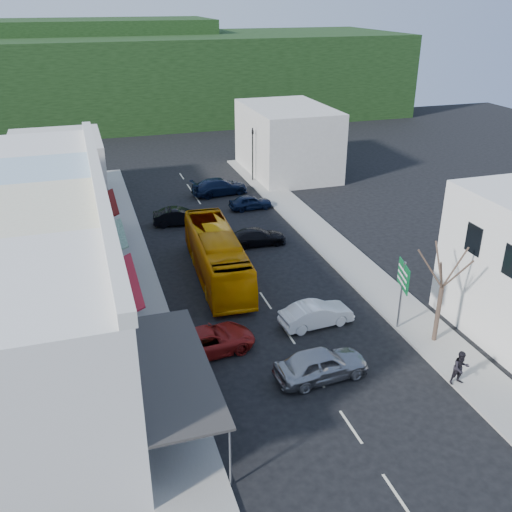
# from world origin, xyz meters

# --- Properties ---
(ground) EXTENTS (120.00, 120.00, 0.00)m
(ground) POSITION_xyz_m (0.00, 0.00, 0.00)
(ground) COLOR black
(ground) RESTS_ON ground
(sidewalk_left) EXTENTS (3.00, 52.00, 0.15)m
(sidewalk_left) POSITION_xyz_m (-7.50, 10.00, 0.07)
(sidewalk_left) COLOR gray
(sidewalk_left) RESTS_ON ground
(sidewalk_right) EXTENTS (3.00, 52.00, 0.15)m
(sidewalk_right) POSITION_xyz_m (7.50, 10.00, 0.07)
(sidewalk_right) COLOR gray
(sidewalk_right) RESTS_ON ground
(shopfront_row) EXTENTS (8.25, 30.00, 8.00)m
(shopfront_row) POSITION_xyz_m (-12.49, 5.00, 4.00)
(shopfront_row) COLOR silver
(shopfront_row) RESTS_ON ground
(distant_block_left) EXTENTS (8.00, 10.00, 6.00)m
(distant_block_left) POSITION_xyz_m (-12.00, 27.00, 3.00)
(distant_block_left) COLOR #B7B2A8
(distant_block_left) RESTS_ON ground
(distant_block_right) EXTENTS (8.00, 12.00, 7.00)m
(distant_block_right) POSITION_xyz_m (11.00, 30.00, 3.50)
(distant_block_right) COLOR #B7B2A8
(distant_block_right) RESTS_ON ground
(hillside) EXTENTS (80.00, 26.00, 14.00)m
(hillside) POSITION_xyz_m (-1.45, 65.09, 6.73)
(hillside) COLOR black
(hillside) RESTS_ON ground
(bus) EXTENTS (3.11, 11.72, 3.10)m
(bus) POSITION_xyz_m (-2.07, 8.12, 1.55)
(bus) COLOR orange
(bus) RESTS_ON ground
(car_silver) EXTENTS (4.53, 2.14, 1.40)m
(car_silver) POSITION_xyz_m (0.14, -4.30, 0.70)
(car_silver) COLOR #9D9DA1
(car_silver) RESTS_ON ground
(car_white) EXTENTS (4.54, 2.19, 1.40)m
(car_white) POSITION_xyz_m (1.88, 0.40, 0.70)
(car_white) COLOR white
(car_white) RESTS_ON ground
(car_red) EXTENTS (4.81, 2.50, 1.40)m
(car_red) POSITION_xyz_m (-4.68, -0.41, 0.70)
(car_red) COLOR maroon
(car_red) RESTS_ON ground
(car_black_near) EXTENTS (4.58, 2.05, 1.40)m
(car_black_near) POSITION_xyz_m (2.19, 12.54, 0.70)
(car_black_near) COLOR black
(car_black_near) RESTS_ON ground
(car_navy_mid) EXTENTS (4.44, 1.91, 1.40)m
(car_navy_mid) POSITION_xyz_m (3.98, 20.26, 0.70)
(car_navy_mid) COLOR black
(car_navy_mid) RESTS_ON ground
(car_black_far) EXTENTS (4.60, 2.37, 1.40)m
(car_black_far) POSITION_xyz_m (-2.76, 18.45, 0.70)
(car_black_far) COLOR black
(car_black_far) RESTS_ON ground
(car_navy_far) EXTENTS (4.69, 2.37, 1.40)m
(car_navy_far) POSITION_xyz_m (2.37, 25.01, 0.70)
(car_navy_far) COLOR black
(car_navy_far) RESTS_ON ground
(pedestrian_left) EXTENTS (0.45, 0.63, 1.70)m
(pedestrian_left) POSITION_xyz_m (-8.39, 2.07, 1.00)
(pedestrian_left) COLOR black
(pedestrian_left) RESTS_ON sidewalk_left
(pedestrian_right) EXTENTS (0.72, 0.48, 1.70)m
(pedestrian_right) POSITION_xyz_m (6.30, -6.93, 1.00)
(pedestrian_right) COLOR black
(pedestrian_right) RESTS_ON sidewalk_right
(direction_sign) EXTENTS (1.15, 2.01, 4.24)m
(direction_sign) POSITION_xyz_m (6.17, -1.41, 2.12)
(direction_sign) COLOR #085425
(direction_sign) RESTS_ON ground
(street_tree) EXTENTS (2.69, 2.69, 6.77)m
(street_tree) POSITION_xyz_m (7.40, -3.20, 3.39)
(street_tree) COLOR #3B2B21
(street_tree) RESTS_ON ground
(traffic_signal) EXTENTS (0.87, 1.26, 5.47)m
(traffic_signal) POSITION_xyz_m (6.60, 28.06, 2.73)
(traffic_signal) COLOR black
(traffic_signal) RESTS_ON ground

